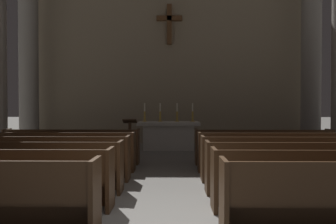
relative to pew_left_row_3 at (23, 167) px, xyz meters
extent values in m
cube|color=#422B19|center=(1.79, -2.02, 0.00)|extent=(0.06, 0.50, 0.95)
cube|color=#422B19|center=(0.00, -0.80, -0.28)|extent=(3.53, 0.04, 0.40)
cube|color=#422B19|center=(1.79, -1.00, 0.00)|extent=(0.06, 0.50, 0.95)
cube|color=#422B19|center=(0.00, 0.04, -0.05)|extent=(3.53, 0.40, 0.05)
cube|color=#422B19|center=(0.00, -0.19, 0.22)|extent=(3.53, 0.05, 0.50)
cube|color=#422B19|center=(0.00, 0.22, -0.28)|extent=(3.53, 0.04, 0.40)
cube|color=#422B19|center=(1.79, 0.02, 0.00)|extent=(0.06, 0.50, 0.95)
cube|color=#422B19|center=(0.00, 1.06, -0.05)|extent=(3.53, 0.40, 0.05)
cube|color=#422B19|center=(0.00, 0.83, 0.22)|extent=(3.53, 0.05, 0.50)
cube|color=#422B19|center=(0.00, 1.24, -0.28)|extent=(3.53, 0.04, 0.40)
cube|color=#422B19|center=(1.79, 1.04, 0.00)|extent=(0.06, 0.50, 0.95)
cube|color=#422B19|center=(0.00, 2.08, -0.05)|extent=(3.53, 0.40, 0.05)
cube|color=#422B19|center=(0.00, 1.85, 0.22)|extent=(3.53, 0.05, 0.50)
cube|color=#422B19|center=(0.00, 2.26, -0.28)|extent=(3.53, 0.04, 0.40)
cube|color=#422B19|center=(1.79, 2.06, 0.00)|extent=(0.06, 0.50, 0.95)
cube|color=#422B19|center=(0.00, 3.10, -0.05)|extent=(3.53, 0.40, 0.05)
cube|color=#422B19|center=(0.00, 2.87, 0.22)|extent=(3.53, 0.05, 0.50)
cube|color=#422B19|center=(0.00, 3.28, -0.28)|extent=(3.53, 0.04, 0.40)
cube|color=#422B19|center=(1.79, 3.08, 0.00)|extent=(0.06, 0.50, 0.95)
cube|color=#422B19|center=(-1.79, 3.08, 0.00)|extent=(0.06, 0.50, 0.95)
cube|color=#422B19|center=(3.38, -2.02, 0.00)|extent=(0.06, 0.50, 0.95)
cube|color=#422B19|center=(5.18, -0.98, -0.05)|extent=(3.53, 0.40, 0.05)
cube|color=#422B19|center=(5.18, -0.80, -0.28)|extent=(3.53, 0.04, 0.40)
cube|color=#422B19|center=(3.38, -1.00, 0.00)|extent=(0.06, 0.50, 0.95)
cube|color=#422B19|center=(5.18, 0.04, -0.05)|extent=(3.53, 0.40, 0.05)
cube|color=#422B19|center=(5.18, -0.19, 0.22)|extent=(3.53, 0.05, 0.50)
cube|color=#422B19|center=(5.18, 0.22, -0.28)|extent=(3.53, 0.04, 0.40)
cube|color=#422B19|center=(3.38, 0.02, 0.00)|extent=(0.06, 0.50, 0.95)
cube|color=#422B19|center=(5.18, 1.06, -0.05)|extent=(3.53, 0.40, 0.05)
cube|color=#422B19|center=(5.18, 0.83, 0.22)|extent=(3.53, 0.05, 0.50)
cube|color=#422B19|center=(5.18, 1.24, -0.28)|extent=(3.53, 0.04, 0.40)
cube|color=#422B19|center=(3.38, 1.04, 0.00)|extent=(0.06, 0.50, 0.95)
cube|color=#422B19|center=(5.18, 2.08, -0.05)|extent=(3.53, 0.40, 0.05)
cube|color=#422B19|center=(5.18, 1.85, 0.22)|extent=(3.53, 0.05, 0.50)
cube|color=#422B19|center=(5.18, 2.26, -0.28)|extent=(3.53, 0.04, 0.40)
cube|color=#422B19|center=(3.38, 2.06, 0.00)|extent=(0.06, 0.50, 0.95)
cube|color=#422B19|center=(5.18, 3.10, -0.05)|extent=(3.53, 0.40, 0.05)
cube|color=#422B19|center=(5.18, 2.87, 0.22)|extent=(3.53, 0.05, 0.50)
cube|color=#422B19|center=(5.18, 3.28, -0.28)|extent=(3.53, 0.04, 0.40)
cube|color=#422B19|center=(3.38, 3.08, 0.00)|extent=(0.06, 0.50, 0.95)
cube|color=#422B19|center=(6.97, 3.08, 0.00)|extent=(0.06, 0.50, 0.95)
cube|color=gray|center=(-2.78, 6.89, -0.38)|extent=(1.02, 1.02, 0.20)
cylinder|color=gray|center=(-2.78, 6.89, 3.25)|extent=(0.73, 0.73, 7.45)
cube|color=gray|center=(7.96, 6.89, -0.38)|extent=(1.02, 1.02, 0.20)
cylinder|color=gray|center=(7.96, 6.89, 3.25)|extent=(0.73, 0.73, 7.45)
cube|color=#BCB7AD|center=(2.59, 5.98, -0.04)|extent=(1.76, 0.72, 0.88)
cube|color=#BCB7AD|center=(2.59, 5.98, 0.46)|extent=(2.20, 0.90, 0.12)
cube|color=silver|center=(2.59, 5.98, 0.53)|extent=(2.09, 0.86, 0.01)
cylinder|color=#B79338|center=(1.74, 5.98, 0.54)|extent=(0.16, 0.16, 0.02)
cylinder|color=#B79338|center=(1.74, 5.98, 0.71)|extent=(0.07, 0.07, 0.36)
cylinder|color=silver|center=(1.74, 5.98, 1.04)|extent=(0.04, 0.04, 0.29)
cylinder|color=#B79338|center=(2.29, 5.98, 0.54)|extent=(0.16, 0.16, 0.02)
cylinder|color=#B79338|center=(2.29, 5.98, 0.71)|extent=(0.07, 0.07, 0.36)
cylinder|color=silver|center=(2.29, 5.98, 1.04)|extent=(0.04, 0.04, 0.29)
cylinder|color=#B79338|center=(2.89, 5.98, 0.54)|extent=(0.16, 0.16, 0.02)
cylinder|color=#B79338|center=(2.89, 5.98, 0.71)|extent=(0.07, 0.07, 0.36)
cylinder|color=silver|center=(2.89, 5.98, 1.04)|extent=(0.04, 0.04, 0.29)
cylinder|color=#B79338|center=(3.44, 5.98, 0.54)|extent=(0.16, 0.16, 0.02)
cylinder|color=#B79338|center=(3.44, 5.98, 0.71)|extent=(0.07, 0.07, 0.36)
cylinder|color=silver|center=(3.44, 5.98, 1.04)|extent=(0.04, 0.04, 0.29)
cube|color=gray|center=(2.59, 8.16, 3.97)|extent=(11.90, 0.25, 8.89)
cube|color=brown|center=(2.59, 7.94, 4.41)|extent=(0.20, 0.20, 1.63)
cube|color=brown|center=(2.59, 7.94, 4.66)|extent=(1.04, 0.20, 0.20)
cylinder|color=#422B19|center=(1.36, 4.78, -0.46)|extent=(0.36, 0.36, 0.04)
cylinder|color=#422B19|center=(1.36, 4.78, 0.05)|extent=(0.10, 0.10, 1.05)
cube|color=#422B19|center=(1.36, 4.78, 0.60)|extent=(0.44, 0.31, 0.15)
camera|label=1|loc=(2.77, -6.25, 1.14)|focal=36.92mm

